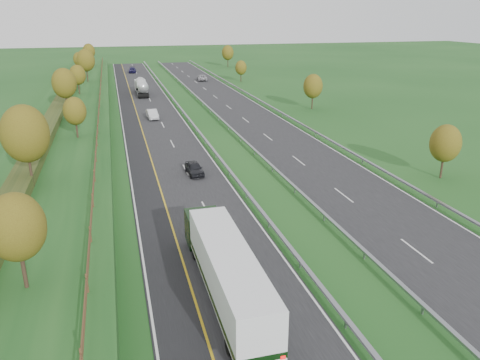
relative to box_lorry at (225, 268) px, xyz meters
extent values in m
plane|color=#1A481A|center=(8.36, 46.43, -2.33)|extent=(400.00, 400.00, 0.00)
cube|color=black|center=(0.36, 51.43, -2.31)|extent=(10.50, 200.00, 0.04)
cube|color=black|center=(16.86, 51.43, -2.31)|extent=(10.50, 200.00, 0.04)
cube|color=black|center=(-3.39, 51.43, -2.31)|extent=(3.00, 200.00, 0.04)
cube|color=silver|center=(-4.69, 51.43, -2.28)|extent=(0.15, 200.00, 0.01)
cube|color=gold|center=(-1.89, 51.43, -2.28)|extent=(0.15, 200.00, 0.01)
cube|color=silver|center=(5.41, 51.43, -2.28)|extent=(0.15, 200.00, 0.01)
cube|color=silver|center=(11.81, 51.43, -2.28)|extent=(0.15, 200.00, 0.01)
cube|color=silver|center=(21.91, 51.43, -2.28)|extent=(0.15, 200.00, 0.01)
cube|color=silver|center=(1.61, 2.43, -2.28)|extent=(0.15, 4.00, 0.01)
cube|color=silver|center=(15.61, 2.43, -2.28)|extent=(0.15, 4.00, 0.01)
cube|color=silver|center=(1.61, 14.43, -2.28)|extent=(0.15, 4.00, 0.01)
cube|color=silver|center=(15.61, 14.43, -2.28)|extent=(0.15, 4.00, 0.01)
cube|color=silver|center=(1.61, 26.43, -2.28)|extent=(0.15, 4.00, 0.01)
cube|color=silver|center=(15.61, 26.43, -2.28)|extent=(0.15, 4.00, 0.01)
cube|color=silver|center=(1.61, 38.43, -2.28)|extent=(0.15, 4.00, 0.01)
cube|color=silver|center=(15.61, 38.43, -2.28)|extent=(0.15, 4.00, 0.01)
cube|color=silver|center=(1.61, 50.43, -2.28)|extent=(0.15, 4.00, 0.01)
cube|color=silver|center=(15.61, 50.43, -2.28)|extent=(0.15, 4.00, 0.01)
cube|color=silver|center=(1.61, 62.43, -2.28)|extent=(0.15, 4.00, 0.01)
cube|color=silver|center=(15.61, 62.43, -2.28)|extent=(0.15, 4.00, 0.01)
cube|color=silver|center=(1.61, 74.43, -2.28)|extent=(0.15, 4.00, 0.01)
cube|color=silver|center=(15.61, 74.43, -2.28)|extent=(0.15, 4.00, 0.01)
cube|color=silver|center=(1.61, 86.43, -2.28)|extent=(0.15, 4.00, 0.01)
cube|color=silver|center=(15.61, 86.43, -2.28)|extent=(0.15, 4.00, 0.01)
cube|color=silver|center=(1.61, 98.43, -2.28)|extent=(0.15, 4.00, 0.01)
cube|color=silver|center=(15.61, 98.43, -2.28)|extent=(0.15, 4.00, 0.01)
cube|color=silver|center=(1.61, 110.43, -2.28)|extent=(0.15, 4.00, 0.01)
cube|color=silver|center=(15.61, 110.43, -2.28)|extent=(0.15, 4.00, 0.01)
cube|color=silver|center=(1.61, 122.43, -2.28)|extent=(0.15, 4.00, 0.01)
cube|color=silver|center=(15.61, 122.43, -2.28)|extent=(0.15, 4.00, 0.01)
cube|color=silver|center=(1.61, 134.43, -2.28)|extent=(0.15, 4.00, 0.01)
cube|color=silver|center=(15.61, 134.43, -2.28)|extent=(0.15, 4.00, 0.01)
cube|color=silver|center=(1.61, 146.43, -2.28)|extent=(0.15, 4.00, 0.01)
cube|color=silver|center=(15.61, 146.43, -2.28)|extent=(0.15, 4.00, 0.01)
cube|color=#1A481A|center=(-12.64, 51.43, -1.33)|extent=(12.00, 200.00, 2.00)
cube|color=#293A17|center=(-14.64, 51.43, 0.22)|extent=(2.20, 180.00, 1.10)
cube|color=#422B19|center=(-8.14, 51.43, 0.22)|extent=(0.08, 184.00, 0.10)
cube|color=#422B19|center=(-8.14, 51.43, 0.62)|extent=(0.08, 184.00, 0.10)
cube|color=#422B19|center=(-8.14, -6.57, 0.27)|extent=(0.12, 0.12, 1.20)
cube|color=#422B19|center=(-8.14, -0.07, 0.27)|extent=(0.12, 0.12, 1.20)
cube|color=#422B19|center=(-8.14, 6.43, 0.27)|extent=(0.12, 0.12, 1.20)
cube|color=#422B19|center=(-8.14, 12.93, 0.27)|extent=(0.12, 0.12, 1.20)
cube|color=#422B19|center=(-8.14, 19.43, 0.27)|extent=(0.12, 0.12, 1.20)
cube|color=#422B19|center=(-8.14, 25.93, 0.27)|extent=(0.12, 0.12, 1.20)
cube|color=#422B19|center=(-8.14, 32.43, 0.27)|extent=(0.12, 0.12, 1.20)
cube|color=#422B19|center=(-8.14, 38.93, 0.27)|extent=(0.12, 0.12, 1.20)
cube|color=#422B19|center=(-8.14, 45.43, 0.27)|extent=(0.12, 0.12, 1.20)
cube|color=#422B19|center=(-8.14, 51.93, 0.27)|extent=(0.12, 0.12, 1.20)
cube|color=#422B19|center=(-8.14, 58.43, 0.27)|extent=(0.12, 0.12, 1.20)
cube|color=#422B19|center=(-8.14, 64.93, 0.27)|extent=(0.12, 0.12, 1.20)
cube|color=#422B19|center=(-8.14, 71.43, 0.27)|extent=(0.12, 0.12, 1.20)
cube|color=#422B19|center=(-8.14, 77.93, 0.27)|extent=(0.12, 0.12, 1.20)
cube|color=#422B19|center=(-8.14, 84.43, 0.27)|extent=(0.12, 0.12, 1.20)
cube|color=#422B19|center=(-8.14, 90.93, 0.27)|extent=(0.12, 0.12, 1.20)
cube|color=#422B19|center=(-8.14, 97.43, 0.27)|extent=(0.12, 0.12, 1.20)
cube|color=#422B19|center=(-8.14, 103.93, 0.27)|extent=(0.12, 0.12, 1.20)
cube|color=#422B19|center=(-8.14, 110.43, 0.27)|extent=(0.12, 0.12, 1.20)
cube|color=#422B19|center=(-8.14, 116.93, 0.27)|extent=(0.12, 0.12, 1.20)
cube|color=#422B19|center=(-8.14, 123.43, 0.27)|extent=(0.12, 0.12, 1.20)
cube|color=#422B19|center=(-8.14, 129.93, 0.27)|extent=(0.12, 0.12, 1.20)
cube|color=#422B19|center=(-8.14, 136.43, 0.27)|extent=(0.12, 0.12, 1.20)
cube|color=#422B19|center=(-8.14, 142.93, 0.27)|extent=(0.12, 0.12, 1.20)
cube|color=gray|center=(6.06, 51.43, -1.71)|extent=(0.32, 200.00, 0.18)
cube|color=gray|center=(6.06, -4.57, -2.05)|extent=(0.10, 0.14, 0.56)
cube|color=gray|center=(6.06, 2.43, -2.05)|extent=(0.10, 0.14, 0.56)
cube|color=gray|center=(6.06, 9.43, -2.05)|extent=(0.10, 0.14, 0.56)
cube|color=gray|center=(6.06, 16.43, -2.05)|extent=(0.10, 0.14, 0.56)
cube|color=gray|center=(6.06, 23.43, -2.05)|extent=(0.10, 0.14, 0.56)
cube|color=gray|center=(6.06, 30.43, -2.05)|extent=(0.10, 0.14, 0.56)
cube|color=gray|center=(6.06, 37.43, -2.05)|extent=(0.10, 0.14, 0.56)
cube|color=gray|center=(6.06, 44.43, -2.05)|extent=(0.10, 0.14, 0.56)
cube|color=gray|center=(6.06, 51.43, -2.05)|extent=(0.10, 0.14, 0.56)
cube|color=gray|center=(6.06, 58.43, -2.05)|extent=(0.10, 0.14, 0.56)
cube|color=gray|center=(6.06, 65.43, -2.05)|extent=(0.10, 0.14, 0.56)
cube|color=gray|center=(6.06, 72.43, -2.05)|extent=(0.10, 0.14, 0.56)
cube|color=gray|center=(6.06, 79.43, -2.05)|extent=(0.10, 0.14, 0.56)
cube|color=gray|center=(6.06, 86.43, -2.05)|extent=(0.10, 0.14, 0.56)
cube|color=gray|center=(6.06, 93.43, -2.05)|extent=(0.10, 0.14, 0.56)
cube|color=gray|center=(6.06, 100.43, -2.05)|extent=(0.10, 0.14, 0.56)
cube|color=gray|center=(6.06, 107.43, -2.05)|extent=(0.10, 0.14, 0.56)
cube|color=gray|center=(6.06, 114.43, -2.05)|extent=(0.10, 0.14, 0.56)
cube|color=gray|center=(6.06, 121.43, -2.05)|extent=(0.10, 0.14, 0.56)
cube|color=gray|center=(6.06, 128.43, -2.05)|extent=(0.10, 0.14, 0.56)
cube|color=gray|center=(6.06, 135.43, -2.05)|extent=(0.10, 0.14, 0.56)
cube|color=gray|center=(6.06, 142.43, -2.05)|extent=(0.10, 0.14, 0.56)
cube|color=gray|center=(6.06, 149.43, -2.05)|extent=(0.10, 0.14, 0.56)
cube|color=gray|center=(11.16, 51.43, -1.71)|extent=(0.32, 200.00, 0.18)
cube|color=gray|center=(11.16, -4.57, -2.05)|extent=(0.10, 0.14, 0.56)
cube|color=gray|center=(11.16, 2.43, -2.05)|extent=(0.10, 0.14, 0.56)
cube|color=gray|center=(11.16, 9.43, -2.05)|extent=(0.10, 0.14, 0.56)
cube|color=gray|center=(11.16, 16.43, -2.05)|extent=(0.10, 0.14, 0.56)
cube|color=gray|center=(11.16, 23.43, -2.05)|extent=(0.10, 0.14, 0.56)
cube|color=gray|center=(11.16, 30.43, -2.05)|extent=(0.10, 0.14, 0.56)
cube|color=gray|center=(11.16, 37.43, -2.05)|extent=(0.10, 0.14, 0.56)
cube|color=gray|center=(11.16, 44.43, -2.05)|extent=(0.10, 0.14, 0.56)
cube|color=gray|center=(11.16, 51.43, -2.05)|extent=(0.10, 0.14, 0.56)
cube|color=gray|center=(11.16, 58.43, -2.05)|extent=(0.10, 0.14, 0.56)
cube|color=gray|center=(11.16, 65.43, -2.05)|extent=(0.10, 0.14, 0.56)
cube|color=gray|center=(11.16, 72.43, -2.05)|extent=(0.10, 0.14, 0.56)
cube|color=gray|center=(11.16, 79.43, -2.05)|extent=(0.10, 0.14, 0.56)
cube|color=gray|center=(11.16, 86.43, -2.05)|extent=(0.10, 0.14, 0.56)
cube|color=gray|center=(11.16, 93.43, -2.05)|extent=(0.10, 0.14, 0.56)
cube|color=gray|center=(11.16, 100.43, -2.05)|extent=(0.10, 0.14, 0.56)
cube|color=gray|center=(11.16, 107.43, -2.05)|extent=(0.10, 0.14, 0.56)
cube|color=gray|center=(11.16, 114.43, -2.05)|extent=(0.10, 0.14, 0.56)
cube|color=gray|center=(11.16, 121.43, -2.05)|extent=(0.10, 0.14, 0.56)
cube|color=gray|center=(11.16, 128.43, -2.05)|extent=(0.10, 0.14, 0.56)
cube|color=gray|center=(11.16, 135.43, -2.05)|extent=(0.10, 0.14, 0.56)
cube|color=gray|center=(11.16, 142.43, -2.05)|extent=(0.10, 0.14, 0.56)
cube|color=gray|center=(11.16, 149.43, -2.05)|extent=(0.10, 0.14, 0.56)
cube|color=gray|center=(22.66, 51.43, -1.71)|extent=(0.32, 200.00, 0.18)
cube|color=gray|center=(22.66, 9.43, -2.05)|extent=(0.10, 0.14, 0.56)
cube|color=gray|center=(22.66, 23.43, -2.05)|extent=(0.10, 0.14, 0.56)
cube|color=gray|center=(22.66, 37.43, -2.05)|extent=(0.10, 0.14, 0.56)
cube|color=gray|center=(22.66, 51.43, -2.05)|extent=(0.10, 0.14, 0.56)
cube|color=gray|center=(22.66, 65.43, -2.05)|extent=(0.10, 0.14, 0.56)
cube|color=gray|center=(22.66, 79.43, -2.05)|extent=(0.10, 0.14, 0.56)
cube|color=gray|center=(22.66, 93.43, -2.05)|extent=(0.10, 0.14, 0.56)
cube|color=gray|center=(22.66, 107.43, -2.05)|extent=(0.10, 0.14, 0.56)
cube|color=gray|center=(22.66, 121.43, -2.05)|extent=(0.10, 0.14, 0.56)
cube|color=gray|center=(22.66, 135.43, -2.05)|extent=(0.10, 0.14, 0.56)
cube|color=gray|center=(22.66, 149.43, -2.05)|extent=(0.10, 0.14, 0.56)
cylinder|color=#2D2116|center=(-11.64, 1.43, 0.88)|extent=(0.24, 0.24, 2.43)
ellipsoid|color=#504411|center=(-11.64, 1.43, 3.56)|extent=(3.24, 3.24, 4.05)
cylinder|color=#2D2116|center=(-13.64, 19.43, 1.24)|extent=(0.24, 0.24, 3.15)
ellipsoid|color=#504411|center=(-13.64, 19.43, 4.71)|extent=(4.20, 4.20, 5.25)
cylinder|color=#2D2116|center=(-10.64, 37.43, 0.75)|extent=(0.24, 0.24, 2.16)
ellipsoid|color=#504411|center=(-10.64, 37.43, 3.13)|extent=(2.88, 2.88, 3.60)
cylinder|color=#2D2116|center=(-13.14, 55.43, 1.11)|extent=(0.24, 0.24, 2.88)
ellipsoid|color=#504411|center=(-13.14, 55.43, 4.28)|extent=(3.84, 3.84, 4.80)
cylinder|color=#2D2116|center=(-12.14, 73.43, 0.84)|extent=(0.24, 0.24, 2.34)
ellipsoid|color=#504411|center=(-12.14, 73.43, 3.41)|extent=(3.12, 3.12, 3.90)
cylinder|color=#2D2116|center=(-11.14, 91.43, 1.20)|extent=(0.24, 0.24, 3.06)
ellipsoid|color=#504411|center=(-11.14, 91.43, 4.57)|extent=(4.08, 4.08, 5.10)
cylinder|color=#2D2116|center=(-13.64, 109.43, 0.79)|extent=(0.24, 0.24, 2.25)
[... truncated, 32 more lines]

